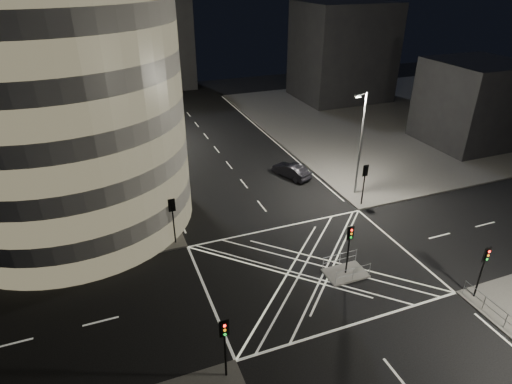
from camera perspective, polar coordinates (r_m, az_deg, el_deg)
name	(u,v)px	position (r m, az deg, el deg)	size (l,w,h in m)	color
ground	(311,268)	(32.64, 7.40, -10.05)	(120.00, 120.00, 0.00)	black
sidewalk_far_right	(401,118)	(67.76, 18.76, 9.38)	(42.00, 42.00, 0.15)	#52504D
central_island	(345,273)	(32.46, 11.84, -10.56)	(3.00, 2.00, 0.15)	slate
office_block_rear	(9,44)	(65.52, -30.11, 16.68)	(24.00, 16.00, 22.00)	#9A9792
building_right_far	(342,51)	(74.54, 11.41, 17.90)	(14.00, 12.00, 15.00)	black
building_right_near	(472,103)	(59.47, 26.83, 10.55)	(10.00, 10.00, 10.00)	black
building_far_end	(139,37)	(81.55, -15.40, 19.28)	(18.00, 8.00, 18.00)	black
tree_a	(144,187)	(35.01, -14.72, 0.69)	(4.50, 4.50, 6.92)	black
tree_b	(134,156)	(40.38, -15.93, 4.61)	(4.80, 4.80, 7.31)	black
tree_c	(127,138)	(46.09, -16.78, 6.96)	(4.06, 4.06, 6.57)	black
tree_d	(120,113)	(51.51, -17.63, 10.03)	(5.58, 5.58, 8.31)	black
tree_e	(117,104)	(57.45, -18.10, 11.05)	(3.80, 3.80, 6.65)	black
traffic_signal_fl	(173,213)	(33.99, -11.07, -2.75)	(0.55, 0.22, 4.00)	black
traffic_signal_nl	(225,338)	(23.42, -4.22, -18.86)	(0.55, 0.22, 4.00)	black
traffic_signal_fr	(365,177)	(40.17, 14.29, 1.90)	(0.55, 0.22, 4.00)	black
traffic_signal_nr	(484,263)	(31.73, 28.12, -8.35)	(0.55, 0.22, 4.00)	black
traffic_signal_island	(349,241)	(30.80, 12.35, -6.41)	(0.55, 0.22, 4.00)	black
street_lamp_left_near	(150,158)	(37.38, -13.94, 4.38)	(1.25, 0.25, 10.00)	slate
street_lamp_left_far	(127,102)	(54.37, -16.84, 11.37)	(1.25, 0.25, 10.00)	slate
street_lamp_right_far	(360,141)	(41.13, 13.75, 6.59)	(1.25, 0.25, 10.00)	slate
railing_island_south	(353,274)	(31.50, 12.82, -10.59)	(2.80, 0.06, 1.10)	slate
railing_island_north	(340,259)	(32.67, 11.11, -8.81)	(2.80, 0.06, 1.10)	slate
sedan	(291,171)	(45.54, 4.74, 2.87)	(1.58, 4.52, 1.49)	black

